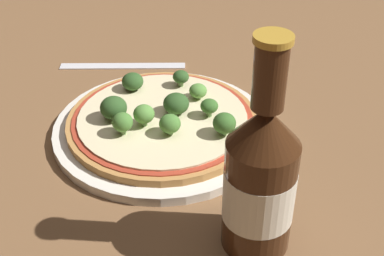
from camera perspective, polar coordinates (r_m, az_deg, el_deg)
name	(u,v)px	position (r m, az deg, el deg)	size (l,w,h in m)	color
ground_plane	(163,132)	(0.71, -3.09, -0.47)	(3.00, 3.00, 0.00)	brown
plate	(165,129)	(0.70, -2.95, -0.12)	(0.29, 0.29, 0.01)	silver
pizza	(159,121)	(0.69, -3.52, 0.73)	(0.25, 0.25, 0.01)	#B77F42
broccoli_floret_0	(209,106)	(0.68, 1.86, 2.32)	(0.02, 0.02, 0.02)	#6B8E51
broccoli_floret_1	(178,105)	(0.68, -1.55, 2.43)	(0.03, 0.03, 0.03)	#6B8E51
broccoli_floret_2	(224,123)	(0.65, 3.48, 0.50)	(0.03, 0.03, 0.03)	#6B8E51
broccoli_floret_3	(170,124)	(0.65, -2.37, 0.45)	(0.03, 0.03, 0.03)	#6B8E51
broccoli_floret_4	(114,108)	(0.68, -8.37, 2.15)	(0.03, 0.03, 0.03)	#6B8E51
broccoli_floret_5	(181,77)	(0.75, -1.20, 5.45)	(0.02, 0.02, 0.02)	#6B8E51
broccoli_floret_6	(133,82)	(0.74, -6.35, 4.95)	(0.03, 0.03, 0.02)	#6B8E51
broccoli_floret_7	(144,114)	(0.67, -5.15, 1.48)	(0.03, 0.03, 0.03)	#6B8E51
broccoli_floret_8	(198,91)	(0.72, 0.65, 3.98)	(0.02, 0.02, 0.02)	#6B8E51
broccoli_floret_9	(122,122)	(0.65, -7.43, 0.61)	(0.03, 0.03, 0.03)	#6B8E51
beer_bottle	(260,178)	(0.51, 7.28, -5.35)	(0.07, 0.07, 0.23)	#381E0F
fork	(123,66)	(0.86, -7.40, 6.62)	(0.10, 0.19, 0.00)	silver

